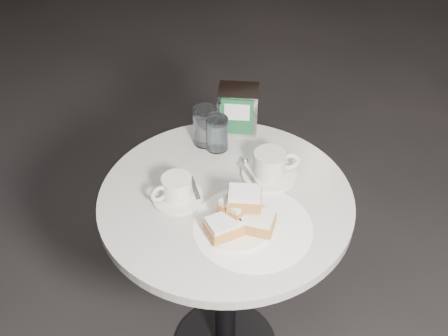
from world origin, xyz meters
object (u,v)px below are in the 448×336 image
at_px(coffee_cup_right, 270,166).
at_px(water_glass_right, 217,134).
at_px(beignet_plate, 240,216).
at_px(cafe_table, 226,245).
at_px(napkin_dispenser, 238,109).
at_px(coffee_cup_left, 177,190).
at_px(water_glass_left, 205,127).

relative_size(coffee_cup_right, water_glass_right, 1.62).
xyz_separation_m(beignet_plate, water_glass_right, (0.02, 0.34, 0.01)).
distance_m(cafe_table, napkin_dispenser, 0.42).
xyz_separation_m(coffee_cup_left, coffee_cup_right, (0.27, 0.03, 0.00)).
xyz_separation_m(beignet_plate, napkin_dispenser, (0.11, 0.42, 0.03)).
height_order(beignet_plate, coffee_cup_right, beignet_plate).
bearing_deg(water_glass_right, beignet_plate, -94.06).
xyz_separation_m(cafe_table, napkin_dispenser, (0.12, 0.30, 0.27)).
bearing_deg(coffee_cup_right, cafe_table, -153.85).
height_order(coffee_cup_right, water_glass_right, water_glass_right).
xyz_separation_m(coffee_cup_right, water_glass_left, (-0.14, 0.20, 0.02)).
xyz_separation_m(cafe_table, water_glass_right, (0.03, 0.21, 0.25)).
bearing_deg(water_glass_left, coffee_cup_left, -120.43).
relative_size(water_glass_left, napkin_dispenser, 0.81).
xyz_separation_m(cafe_table, coffee_cup_right, (0.14, 0.05, 0.23)).
distance_m(coffee_cup_left, water_glass_right, 0.25).
bearing_deg(coffee_cup_left, water_glass_left, 43.71).
relative_size(cafe_table, napkin_dispenser, 5.06).
distance_m(beignet_plate, water_glass_right, 0.34).
height_order(water_glass_left, napkin_dispenser, napkin_dispenser).
bearing_deg(water_glass_right, water_glass_left, 127.10).
relative_size(beignet_plate, coffee_cup_right, 1.10).
height_order(coffee_cup_left, coffee_cup_right, coffee_cup_right).
bearing_deg(coffee_cup_right, beignet_plate, -121.94).
bearing_deg(water_glass_right, cafe_table, -97.64).
xyz_separation_m(water_glass_left, napkin_dispenser, (0.12, 0.05, 0.01)).
bearing_deg(coffee_cup_right, water_glass_right, 131.14).
bearing_deg(water_glass_right, coffee_cup_left, -130.12).
height_order(water_glass_right, napkin_dispenser, napkin_dispenser).
relative_size(coffee_cup_right, water_glass_left, 1.45).
bearing_deg(napkin_dispenser, water_glass_right, -116.97).
bearing_deg(water_glass_right, coffee_cup_right, -55.06).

